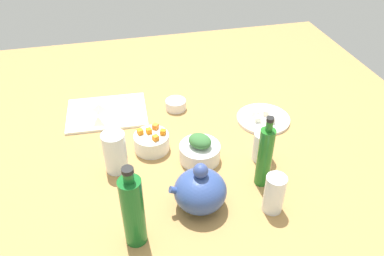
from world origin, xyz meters
TOP-DOWN VIEW (x-y plane):
  - tabletop at (0.00, 0.00)cm, footprint 190.00×190.00cm
  - cutting_board at (29.33, -23.72)cm, footprint 32.01×24.76cm
  - plate_tofu at (-29.75, -5.17)cm, footprint 20.53×20.53cm
  - bowl_greens at (0.21, 11.44)cm, footprint 13.78×13.78cm
  - bowl_carrots at (15.01, 2.20)cm, footprint 12.25×12.25cm
  - bowl_small_side at (1.83, -20.82)cm, footprint 8.19×8.19cm
  - teapot at (5.06, 31.70)cm, footprint 16.97×15.18cm
  - bottle_0 at (-16.42, 26.59)cm, footprint 4.61×4.61cm
  - bottle_1 at (24.85, 39.46)cm, footprint 5.98×5.98cm
  - drinking_glass_0 at (-15.38, 37.75)cm, footprint 5.97×5.97cm
  - drinking_glass_1 at (27.75, 9.77)cm, footprint 7.54×7.54cm
  - drinking_glass_2 at (-20.83, 15.91)cm, footprint 6.95×6.95cm
  - carrot_cube_0 at (18.53, 0.58)cm, footprint 2.28×2.28cm
  - carrot_cube_1 at (15.55, 0.82)cm, footprint 2.09×2.09cm
  - carrot_cube_2 at (13.87, 5.22)cm, footprint 2.40×2.40cm
  - carrot_cube_3 at (12.93, -1.15)cm, footprint 2.54×2.54cm
  - carrot_cube_4 at (10.90, 2.57)cm, footprint 2.31×2.31cm
  - chopped_greens_mound at (0.21, 11.44)cm, footprint 10.27×10.49cm
  - tofu_cube_0 at (-27.14, -6.96)cm, footprint 2.82×2.82cm
  - tofu_cube_1 at (-31.28, -6.68)cm, footprint 2.79×2.79cm
  - tofu_cube_2 at (-31.78, -1.52)cm, footprint 2.91×2.91cm
  - tofu_cube_3 at (-26.50, -3.37)cm, footprint 2.35×2.35cm
  - dumpling_0 at (25.51, -24.32)cm, footprint 5.62×5.38cm
  - dumpling_1 at (32.14, -24.97)cm, footprint 5.72×5.36cm
  - dumpling_2 at (32.68, -16.43)cm, footprint 6.14×6.22cm
  - dumpling_3 at (21.57, -30.49)cm, footprint 6.41×6.43cm
  - dumpling_4 at (35.67, -30.94)cm, footprint 5.94×5.31cm

SIDE VIEW (x-z plane):
  - tabletop at x=0.00cm, z-range 0.00..3.00cm
  - cutting_board at x=29.33cm, z-range 3.00..4.00cm
  - plate_tofu at x=-29.75cm, z-range 3.00..4.20cm
  - bowl_small_side at x=1.83cm, z-range 3.00..6.98cm
  - dumpling_0 at x=25.51cm, z-range 4.00..6.29cm
  - dumpling_4 at x=35.67cm, z-range 4.00..6.32cm
  - dumpling_3 at x=21.57cm, z-range 4.00..6.35cm
  - tofu_cube_0 at x=-27.14cm, z-range 4.20..6.40cm
  - tofu_cube_1 at x=-31.28cm, z-range 4.20..6.40cm
  - tofu_cube_2 at x=-31.78cm, z-range 4.20..6.40cm
  - tofu_cube_3 at x=-26.50cm, z-range 4.20..6.40cm
  - dumpling_2 at x=32.68cm, z-range 4.00..6.92cm
  - dumpling_1 at x=32.14cm, z-range 4.00..7.07cm
  - bowl_greens at x=0.21cm, z-range 3.00..8.89cm
  - bowl_carrots at x=15.01cm, z-range 3.00..9.09cm
  - drinking_glass_2 at x=-20.83cm, z-range 3.00..13.58cm
  - drinking_glass_0 at x=-15.38cm, z-range 3.00..15.55cm
  - teapot at x=5.06cm, z-range 1.28..17.56cm
  - carrot_cube_0 at x=18.53cm, z-range 9.09..10.89cm
  - carrot_cube_1 at x=15.55cm, z-range 9.09..10.89cm
  - carrot_cube_2 at x=13.87cm, z-range 9.09..10.89cm
  - carrot_cube_3 at x=12.93cm, z-range 9.09..10.89cm
  - carrot_cube_4 at x=10.90cm, z-range 9.09..10.89cm
  - drinking_glass_1 at x=27.75cm, z-range 3.00..17.27cm
  - chopped_greens_mound at x=0.21cm, z-range 8.89..13.03cm
  - bottle_0 at x=-16.42cm, z-range 1.31..26.46cm
  - bottle_1 at x=24.85cm, z-range 1.43..27.58cm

